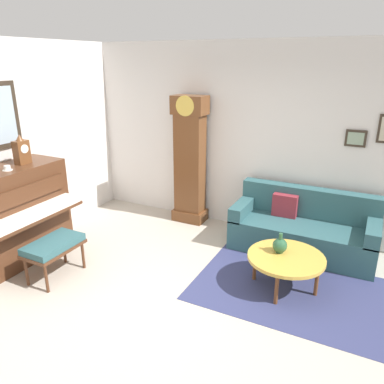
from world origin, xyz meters
name	(u,v)px	position (x,y,z in m)	size (l,w,h in m)	color
ground_plane	(166,307)	(0.00, 0.00, -0.05)	(6.40, 6.00, 0.10)	#B2A899
wall_back	(245,138)	(0.01, 2.40, 1.40)	(5.30, 0.13, 2.80)	silver
area_rug	(286,289)	(1.12, 0.86, 0.00)	(2.10, 1.50, 0.01)	navy
piano	(13,216)	(-2.23, -0.06, 0.63)	(0.87, 1.44, 1.26)	#4C2B19
piano_bench	(54,247)	(-1.47, -0.13, 0.41)	(0.42, 0.70, 0.48)	#4C2B19
grandfather_clock	(190,164)	(-0.80, 2.14, 0.96)	(0.52, 0.34, 2.03)	brown
couch	(303,229)	(1.07, 1.93, 0.31)	(1.90, 0.80, 0.84)	#2D565B
coffee_table	(286,258)	(1.08, 0.89, 0.38)	(0.88, 0.88, 0.41)	gold
mantel_clock	(21,151)	(-2.23, 0.23, 1.43)	(0.13, 0.18, 0.38)	brown
teacup	(7,169)	(-2.14, -0.08, 1.28)	(0.12, 0.12, 0.06)	white
green_jug	(280,245)	(0.98, 0.95, 0.50)	(0.17, 0.17, 0.24)	#234C33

